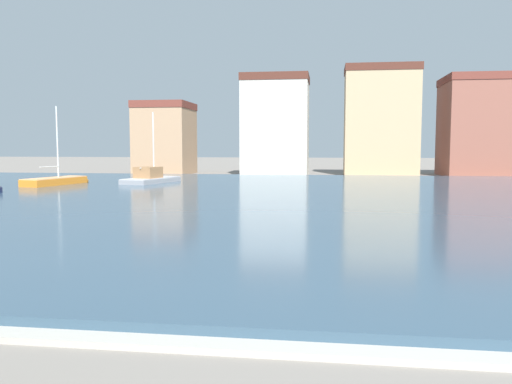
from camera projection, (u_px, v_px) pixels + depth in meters
name	position (u px, v px, depth m)	size (l,w,h in m)	color
harbor_water	(323.00, 198.00, 31.20)	(91.11, 46.17, 0.30)	#334C60
quay_edge_coping	(309.00, 351.00, 8.18)	(91.11, 0.50, 0.12)	#ADA89E
sailboat_grey	(154.00, 180.00, 42.76)	(3.72, 6.70, 6.08)	#939399
sailboat_orange	(60.00, 182.00, 40.68)	(2.98, 6.62, 6.38)	orange
townhouse_corner_house	(165.00, 138.00, 60.86)	(6.14, 6.83, 8.39)	tan
townhouse_narrow_midrow	(276.00, 126.00, 56.33)	(7.19, 5.60, 10.93)	beige
townhouse_wide_warehouse	(381.00, 121.00, 57.79)	(8.13, 5.17, 12.16)	tan
townhouse_end_terrace	(475.00, 126.00, 57.06)	(7.02, 7.80, 10.93)	#8E5142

